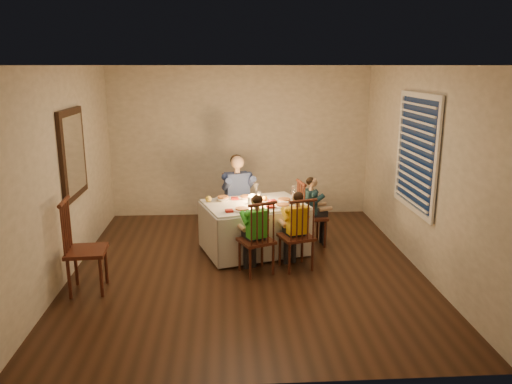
{
  "coord_description": "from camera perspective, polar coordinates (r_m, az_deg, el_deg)",
  "views": [
    {
      "loc": [
        -0.26,
        -6.16,
        2.6
      ],
      "look_at": [
        0.13,
        0.15,
        1.0
      ],
      "focal_mm": 35.0,
      "sensor_mm": 36.0,
      "label": 1
    }
  ],
  "objects": [
    {
      "name": "ceiling",
      "position": [
        6.16,
        -1.17,
        14.25
      ],
      "size": [
        5.0,
        5.0,
        0.0
      ],
      "primitive_type": "plane",
      "color": "white",
      "rests_on": "wall_back"
    },
    {
      "name": "dining_table",
      "position": [
        7.07,
        -0.18,
        -2.91
      ],
      "size": [
        1.62,
        1.36,
        0.69
      ],
      "rotation": [
        0.0,
        0.0,
        0.3
      ],
      "color": "silver",
      "rests_on": "ground"
    },
    {
      "name": "child_green",
      "position": [
        6.54,
        0.03,
        -9.19
      ],
      "size": [
        0.44,
        0.42,
        1.05
      ],
      "primitive_type": null,
      "rotation": [
        0.0,
        0.0,
        3.55
      ],
      "color": "green",
      "rests_on": "ground"
    },
    {
      "name": "window_blinds",
      "position": [
        6.81,
        17.77,
        4.28
      ],
      "size": [
        0.07,
        1.34,
        1.54
      ],
      "color": "black",
      "rests_on": "wall_right"
    },
    {
      "name": "adult",
      "position": [
        7.9,
        -2.06,
        -4.99
      ],
      "size": [
        0.58,
        0.55,
        1.28
      ],
      "primitive_type": null,
      "rotation": [
        0.0,
        0.0,
        0.29
      ],
      "color": "navy",
      "rests_on": "ground"
    },
    {
      "name": "setting_yellow",
      "position": [
        6.86,
        3.08,
        -1.58
      ],
      "size": [
        0.32,
        0.32,
        0.02
      ],
      "primitive_type": "cylinder",
      "rotation": [
        0.0,
        0.0,
        0.3
      ],
      "color": "white",
      "rests_on": "dining_table"
    },
    {
      "name": "chair_near_left",
      "position": [
        6.54,
        0.03,
        -9.19
      ],
      "size": [
        0.52,
        0.51,
        0.98
      ],
      "primitive_type": null,
      "rotation": [
        0.0,
        0.0,
        3.55
      ],
      "color": "#3D1A10",
      "rests_on": "ground"
    },
    {
      "name": "squash",
      "position": [
        7.09,
        -5.46,
        -0.8
      ],
      "size": [
        0.09,
        0.09,
        0.09
      ],
      "primitive_type": "sphere",
      "color": "gold",
      "rests_on": "dining_table"
    },
    {
      "name": "ground",
      "position": [
        6.69,
        -1.05,
        -8.64
      ],
      "size": [
        5.0,
        5.0,
        0.0
      ],
      "primitive_type": "plane",
      "color": "black",
      "rests_on": "ground"
    },
    {
      "name": "wall_right",
      "position": [
        6.77,
        18.29,
        2.46
      ],
      "size": [
        0.02,
        5.0,
        2.6
      ],
      "primitive_type": "cube",
      "color": "beige",
      "rests_on": "ground"
    },
    {
      "name": "chair_end",
      "position": [
        7.55,
        6.29,
        -5.99
      ],
      "size": [
        0.45,
        0.46,
        0.98
      ],
      "primitive_type": null,
      "rotation": [
        0.0,
        0.0,
        1.74
      ],
      "color": "#3D1A10",
      "rests_on": "ground"
    },
    {
      "name": "candle_right",
      "position": [
        7.02,
        0.3,
        -0.85
      ],
      "size": [
        0.06,
        0.06,
        0.1
      ],
      "primitive_type": "cylinder",
      "color": "white",
      "rests_on": "dining_table"
    },
    {
      "name": "setting_green",
      "position": [
        6.66,
        -1.61,
        -2.04
      ],
      "size": [
        0.32,
        0.32,
        0.02
      ],
      "primitive_type": "cylinder",
      "rotation": [
        0.0,
        0.0,
        0.3
      ],
      "color": "white",
      "rests_on": "dining_table"
    },
    {
      "name": "chair_near_right",
      "position": [
        6.69,
        4.55,
        -8.66
      ],
      "size": [
        0.5,
        0.49,
        0.98
      ],
      "primitive_type": null,
      "rotation": [
        0.0,
        0.0,
        3.44
      ],
      "color": "#3D1A10",
      "rests_on": "ground"
    },
    {
      "name": "child_yellow",
      "position": [
        6.69,
        4.55,
        -8.66
      ],
      "size": [
        0.42,
        0.4,
        1.05
      ],
      "primitive_type": null,
      "rotation": [
        0.0,
        0.0,
        3.44
      ],
      "color": "yellow",
      "rests_on": "ground"
    },
    {
      "name": "chair_adult",
      "position": [
        7.9,
        -2.06,
        -4.99
      ],
      "size": [
        0.5,
        0.48,
        0.98
      ],
      "primitive_type": null,
      "rotation": [
        0.0,
        0.0,
        0.29
      ],
      "color": "#3D1A10",
      "rests_on": "ground"
    },
    {
      "name": "serving_bowl",
      "position": [
        7.15,
        -3.8,
        -0.82
      ],
      "size": [
        0.27,
        0.27,
        0.05
      ],
      "primitive_type": "imported",
      "rotation": [
        0.0,
        0.0,
        0.62
      ],
      "color": "white",
      "rests_on": "dining_table"
    },
    {
      "name": "candle_left",
      "position": [
        6.98,
        -0.74,
        -0.95
      ],
      "size": [
        0.06,
        0.06,
        0.1
      ],
      "primitive_type": "cylinder",
      "color": "white",
      "rests_on": "dining_table"
    },
    {
      "name": "setting_teal",
      "position": [
        7.14,
        3.24,
        -0.95
      ],
      "size": [
        0.32,
        0.32,
        0.02
      ],
      "primitive_type": "cylinder",
      "rotation": [
        0.0,
        0.0,
        0.3
      ],
      "color": "white",
      "rests_on": "dining_table"
    },
    {
      "name": "child_teal",
      "position": [
        7.55,
        6.29,
        -5.99
      ],
      "size": [
        0.36,
        0.38,
        1.04
      ],
      "primitive_type": null,
      "rotation": [
        0.0,
        0.0,
        1.74
      ],
      "color": "#193640",
      "rests_on": "ground"
    },
    {
      "name": "wall_left",
      "position": [
        6.6,
        -21.04,
        1.92
      ],
      "size": [
        0.02,
        5.0,
        2.6
      ],
      "primitive_type": "cube",
      "color": "beige",
      "rests_on": "ground"
    },
    {
      "name": "wall_mirror",
      "position": [
        6.83,
        -20.2,
        4.11
      ],
      "size": [
        0.06,
        0.95,
        1.15
      ],
      "color": "black",
      "rests_on": "wall_left"
    },
    {
      "name": "chair_extra",
      "position": [
        6.37,
        -18.46,
        -10.62
      ],
      "size": [
        0.48,
        0.5,
        1.13
      ],
      "primitive_type": null,
      "rotation": [
        0.0,
        0.0,
        1.65
      ],
      "color": "#3D1A10",
      "rests_on": "ground"
    },
    {
      "name": "wall_back",
      "position": [
        8.76,
        -1.83,
        5.69
      ],
      "size": [
        4.5,
        0.02,
        2.6
      ],
      "primitive_type": "cube",
      "color": "beige",
      "rests_on": "ground"
    },
    {
      "name": "orange_fruit",
      "position": [
        7.11,
        1.01,
        -0.75
      ],
      "size": [
        0.08,
        0.08,
        0.08
      ],
      "primitive_type": "sphere",
      "color": "orange",
      "rests_on": "dining_table"
    },
    {
      "name": "setting_adult",
      "position": [
        7.27,
        -1.1,
        -0.64
      ],
      "size": [
        0.32,
        0.32,
        0.02
      ],
      "primitive_type": "cylinder",
      "rotation": [
        0.0,
        0.0,
        0.3
      ],
      "color": "white",
      "rests_on": "dining_table"
    }
  ]
}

